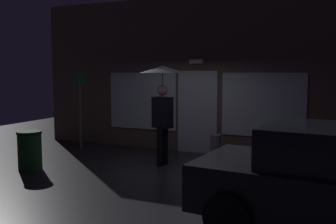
{
  "coord_description": "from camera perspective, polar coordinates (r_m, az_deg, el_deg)",
  "views": [
    {
      "loc": [
        3.3,
        -7.32,
        2.15
      ],
      "look_at": [
        -0.14,
        0.54,
        1.25
      ],
      "focal_mm": 40.24,
      "sensor_mm": 36.0,
      "label": 1
    }
  ],
  "objects": [
    {
      "name": "person_with_umbrella",
      "position": [
        8.65,
        -0.85,
        3.22
      ],
      "size": [
        1.08,
        1.08,
        2.31
      ],
      "rotation": [
        0.0,
        0.0,
        2.9
      ],
      "color": "black",
      "rests_on": "ground"
    },
    {
      "name": "trash_bin",
      "position": [
        8.91,
        -20.2,
        -5.49
      ],
      "size": [
        0.54,
        0.54,
        0.87
      ],
      "color": "#1E4C23",
      "rests_on": "ground"
    },
    {
      "name": "building_facade",
      "position": [
        10.21,
        4.81,
        5.5
      ],
      "size": [
        9.74,
        0.48,
        4.19
      ],
      "color": "brown",
      "rests_on": "ground"
    },
    {
      "name": "ground_plane",
      "position": [
        8.31,
        -0.62,
        -9.03
      ],
      "size": [
        18.0,
        18.0,
        0.0
      ],
      "primitive_type": "plane",
      "color": "#26262B"
    },
    {
      "name": "street_sign_post",
      "position": [
        10.71,
        -13.18,
        1.11
      ],
      "size": [
        0.4,
        0.07,
        2.24
      ],
      "color": "#595B60",
      "rests_on": "ground"
    },
    {
      "name": "sidewalk_bollard",
      "position": [
        9.36,
        7.23,
        -5.36
      ],
      "size": [
        0.27,
        0.27,
        0.64
      ],
      "primitive_type": "cylinder",
      "color": "slate",
      "rests_on": "ground"
    }
  ]
}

